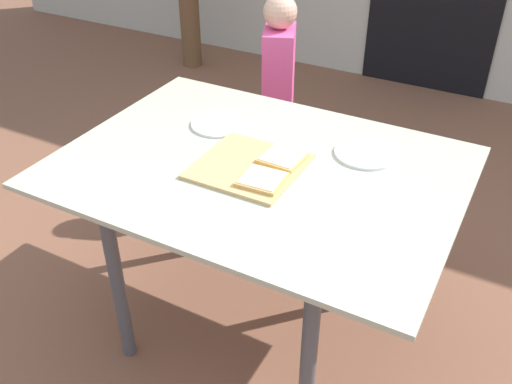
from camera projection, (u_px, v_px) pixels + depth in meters
ground_plane at (258, 322)px, 2.31m from camera, size 16.00×16.00×0.00m
dining_table at (259, 189)px, 1.94m from camera, size 1.31×0.97×0.75m
cutting_board at (249, 166)px, 1.87m from camera, size 0.33×0.33×0.01m
pizza_slice_near_right at (262, 179)px, 1.78m from camera, size 0.14×0.14×0.01m
pizza_slice_far_right at (282, 158)px, 1.89m from camera, size 0.14×0.14×0.01m
plate_white_left at (220, 124)px, 2.12m from camera, size 0.22×0.22×0.01m
plate_white_right at (366, 153)px, 1.94m from camera, size 0.22×0.22×0.01m
child_left at (278, 91)px, 2.75m from camera, size 0.22×0.28×1.05m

